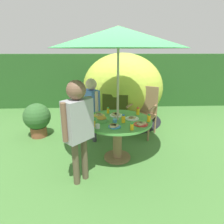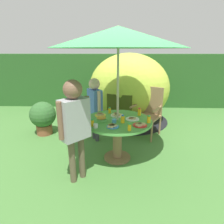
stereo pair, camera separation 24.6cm
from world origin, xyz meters
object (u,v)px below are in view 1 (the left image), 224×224
at_px(wooden_chair, 144,109).
at_px(plate_front_edge, 99,115).
at_px(plate_center_front, 132,118).
at_px(juice_bottle_mid_right, 108,111).
at_px(plate_back_edge, 116,115).
at_px(juice_bottle_center_back, 149,118).
at_px(child_in_grey_shirt, 78,120).
at_px(child_in_blue_shirt, 92,102).
at_px(potted_plant, 37,118).
at_px(juice_bottle_spot_a, 138,111).
at_px(cup_near, 98,126).
at_px(juice_bottle_far_left, 94,123).
at_px(garden_table, 118,129).
at_px(plate_mid_left, 114,126).
at_px(juice_bottle_near_left, 132,127).
at_px(cup_far, 115,121).
at_px(snack_bowl, 102,119).
at_px(dome_tent, 122,88).
at_px(plate_far_right, 141,124).
at_px(juice_bottle_near_right, 123,119).
at_px(patio_umbrella, 118,37).

relative_size(wooden_chair, plate_front_edge, 5.39).
relative_size(plate_center_front, juice_bottle_mid_right, 2.05).
height_order(plate_back_edge, juice_bottle_center_back, juice_bottle_center_back).
bearing_deg(wooden_chair, child_in_grey_shirt, -94.71).
bearing_deg(child_in_blue_shirt, potted_plant, -134.29).
xyz_separation_m(juice_bottle_spot_a, cup_near, (-0.70, -0.59, -0.03)).
distance_m(plate_back_edge, plate_front_edge, 0.29).
bearing_deg(juice_bottle_far_left, plate_front_edge, 81.73).
bearing_deg(child_in_grey_shirt, garden_table, -0.00).
bearing_deg(child_in_grey_shirt, plate_mid_left, -16.32).
height_order(plate_mid_left, juice_bottle_far_left, juice_bottle_far_left).
relative_size(juice_bottle_near_left, cup_far, 1.60).
bearing_deg(potted_plant, snack_bowl, -36.65).
bearing_deg(wooden_chair, plate_mid_left, -86.32).
bearing_deg(juice_bottle_near_left, dome_tent, 87.62).
relative_size(snack_bowl, plate_far_right, 0.83).
relative_size(plate_far_right, juice_bottle_near_right, 1.64).
bearing_deg(dome_tent, plate_back_edge, -82.44).
distance_m(plate_mid_left, juice_bottle_spot_a, 0.71).
xyz_separation_m(juice_bottle_center_back, cup_near, (-0.81, -0.23, -0.03)).
bearing_deg(plate_front_edge, snack_bowl, -80.75).
distance_m(plate_front_edge, juice_bottle_center_back, 0.86).
relative_size(plate_back_edge, juice_bottle_near_left, 2.08).
xyz_separation_m(child_in_grey_shirt, plate_back_edge, (0.55, 0.80, -0.21)).
bearing_deg(dome_tent, plate_mid_left, -81.95).
distance_m(plate_front_edge, plate_far_right, 0.78).
relative_size(plate_back_edge, cup_far, 3.33).
xyz_separation_m(plate_back_edge, cup_far, (-0.04, -0.33, 0.02)).
bearing_deg(plate_far_right, child_in_blue_shirt, 129.88).
distance_m(patio_umbrella, cup_near, 1.32).
height_order(dome_tent, plate_far_right, dome_tent).
bearing_deg(juice_bottle_mid_right, juice_bottle_spot_a, -11.54).
xyz_separation_m(dome_tent, plate_back_edge, (-0.28, -1.73, -0.14)).
height_order(garden_table, juice_bottle_center_back, juice_bottle_center_back).
bearing_deg(wooden_chair, dome_tent, 145.43).
height_order(juice_bottle_center_back, juice_bottle_mid_right, juice_bottle_center_back).
relative_size(patio_umbrella, child_in_grey_shirt, 1.46).
bearing_deg(juice_bottle_mid_right, dome_tent, 75.37).
distance_m(child_in_grey_shirt, plate_mid_left, 0.60).
distance_m(child_in_blue_shirt, snack_bowl, 0.80).
bearing_deg(snack_bowl, dome_tent, 75.22).
bearing_deg(snack_bowl, plate_front_edge, 99.25).
xyz_separation_m(plate_far_right, juice_bottle_center_back, (0.15, 0.12, 0.05)).
bearing_deg(garden_table, juice_bottle_far_left, -143.21).
distance_m(wooden_chair, snack_bowl, 1.45).
distance_m(plate_mid_left, juice_bottle_near_left, 0.28).
bearing_deg(plate_front_edge, juice_bottle_mid_right, 40.61).
relative_size(garden_table, juice_bottle_near_left, 10.23).
distance_m(patio_umbrella, child_in_blue_shirt, 1.43).
bearing_deg(juice_bottle_far_left, garden_table, 36.79).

